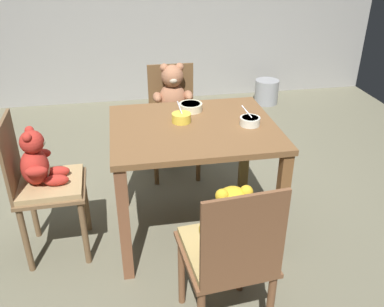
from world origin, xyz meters
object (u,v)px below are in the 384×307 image
(dining_table, at_px, (193,144))
(porridge_bowl_yellow_center, at_px, (181,117))
(teddy_chair_far_center, at_px, (173,104))
(porridge_bowl_cream_far_center, at_px, (191,107))
(teddy_chair_near_front, at_px, (229,241))
(metal_pail, at_px, (266,92))
(teddy_chair_near_left, at_px, (41,175))
(porridge_bowl_white_near_right, at_px, (250,121))

(dining_table, xyz_separation_m, porridge_bowl_yellow_center, (-0.06, 0.07, 0.15))
(teddy_chair_far_center, height_order, porridge_bowl_cream_far_center, teddy_chair_far_center)
(dining_table, distance_m, porridge_bowl_cream_far_center, 0.28)
(teddy_chair_near_front, xyz_separation_m, metal_pail, (1.24, 2.97, -0.42))
(porridge_bowl_cream_far_center, bearing_deg, teddy_chair_far_center, 93.87)
(teddy_chair_near_front, bearing_deg, dining_table, -4.34)
(teddy_chair_near_left, xyz_separation_m, porridge_bowl_cream_far_center, (0.92, 0.29, 0.24))
(teddy_chair_near_left, distance_m, porridge_bowl_white_near_right, 1.25)
(teddy_chair_far_center, xyz_separation_m, porridge_bowl_cream_far_center, (0.04, -0.58, 0.20))
(teddy_chair_near_left, height_order, porridge_bowl_yellow_center, teddy_chair_near_left)
(porridge_bowl_cream_far_center, bearing_deg, teddy_chair_near_left, -162.71)
(porridge_bowl_yellow_center, bearing_deg, teddy_chair_near_front, -85.08)
(teddy_chair_far_center, distance_m, teddy_chair_near_left, 1.23)
(teddy_chair_far_center, relative_size, porridge_bowl_white_near_right, 7.52)
(porridge_bowl_yellow_center, bearing_deg, teddy_chair_near_left, -171.97)
(teddy_chair_far_center, relative_size, porridge_bowl_cream_far_center, 6.05)
(teddy_chair_near_front, xyz_separation_m, porridge_bowl_cream_far_center, (0.01, 1.05, 0.22))
(porridge_bowl_yellow_center, height_order, metal_pail, porridge_bowl_yellow_center)
(teddy_chair_near_front, bearing_deg, porridge_bowl_cream_far_center, -5.89)
(porridge_bowl_yellow_center, height_order, porridge_bowl_cream_far_center, porridge_bowl_yellow_center)
(porridge_bowl_white_near_right, bearing_deg, dining_table, 171.86)
(porridge_bowl_white_near_right, bearing_deg, porridge_bowl_yellow_center, 163.72)
(dining_table, relative_size, metal_pail, 3.54)
(teddy_chair_far_center, distance_m, porridge_bowl_cream_far_center, 0.61)
(dining_table, relative_size, porridge_bowl_white_near_right, 8.14)
(teddy_chair_near_left, distance_m, porridge_bowl_cream_far_center, 0.99)
(teddy_chair_far_center, bearing_deg, porridge_bowl_white_near_right, 22.70)
(dining_table, xyz_separation_m, teddy_chair_near_left, (-0.89, -0.05, -0.09))
(teddy_chair_far_center, distance_m, metal_pail, 1.90)
(dining_table, bearing_deg, teddy_chair_near_left, -176.77)
(porridge_bowl_yellow_center, height_order, porridge_bowl_white_near_right, porridge_bowl_yellow_center)
(teddy_chair_near_front, height_order, porridge_bowl_cream_far_center, teddy_chair_near_front)
(teddy_chair_near_front, relative_size, porridge_bowl_cream_far_center, 6.04)
(dining_table, bearing_deg, teddy_chair_near_front, -88.98)
(teddy_chair_near_front, relative_size, metal_pail, 3.27)
(teddy_chair_near_left, xyz_separation_m, porridge_bowl_white_near_right, (1.22, 0.00, 0.24))
(teddy_chair_near_front, relative_size, teddy_chair_far_center, 1.00)
(metal_pail, bearing_deg, porridge_bowl_yellow_center, -122.19)
(teddy_chair_far_center, relative_size, porridge_bowl_yellow_center, 7.30)
(porridge_bowl_white_near_right, height_order, porridge_bowl_cream_far_center, porridge_bowl_white_near_right)
(teddy_chair_near_front, xyz_separation_m, teddy_chair_far_center, (-0.03, 1.63, 0.03))
(teddy_chair_near_front, relative_size, porridge_bowl_white_near_right, 7.51)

